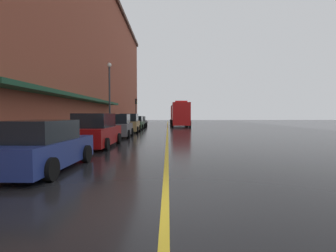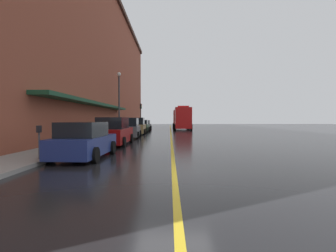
{
  "view_description": "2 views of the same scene",
  "coord_description": "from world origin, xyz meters",
  "px_view_note": "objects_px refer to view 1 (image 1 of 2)",
  "views": [
    {
      "loc": [
        0.06,
        -4.79,
        1.78
      ],
      "look_at": [
        0.14,
        16.9,
        0.8
      ],
      "focal_mm": 26.91,
      "sensor_mm": 36.0,
      "label": 1
    },
    {
      "loc": [
        -0.14,
        -8.09,
        1.74
      ],
      "look_at": [
        -0.35,
        23.62,
        0.86
      ],
      "focal_mm": 27.28,
      "sensor_mm": 36.0,
      "label": 2
    }
  ],
  "objects_px": {
    "parked_car_2": "(117,126)",
    "street_lamp_left": "(108,89)",
    "parked_car_1": "(95,131)",
    "parked_car_5": "(139,122)",
    "traffic_light_near": "(135,106)",
    "parked_car_3": "(129,124)",
    "parked_car_4": "(135,123)",
    "fire_truck": "(179,115)",
    "parked_car_0": "(41,147)",
    "parking_meter_0": "(73,127)"
  },
  "relations": [
    {
      "from": "parked_car_2",
      "to": "street_lamp_left",
      "type": "relative_size",
      "value": 0.6
    },
    {
      "from": "parked_car_1",
      "to": "parked_car_5",
      "type": "relative_size",
      "value": 1.15
    },
    {
      "from": "parked_car_2",
      "to": "traffic_light_near",
      "type": "height_order",
      "value": "traffic_light_near"
    },
    {
      "from": "parked_car_2",
      "to": "parked_car_3",
      "type": "height_order",
      "value": "parked_car_3"
    },
    {
      "from": "street_lamp_left",
      "to": "parked_car_4",
      "type": "bearing_deg",
      "value": 68.1
    },
    {
      "from": "fire_truck",
      "to": "parked_car_0",
      "type": "bearing_deg",
      "value": -11.92
    },
    {
      "from": "traffic_light_near",
      "to": "fire_truck",
      "type": "bearing_deg",
      "value": -28.41
    },
    {
      "from": "parked_car_5",
      "to": "fire_truck",
      "type": "relative_size",
      "value": 0.46
    },
    {
      "from": "parked_car_1",
      "to": "parked_car_2",
      "type": "height_order",
      "value": "parked_car_1"
    },
    {
      "from": "parked_car_0",
      "to": "parked_car_2",
      "type": "relative_size",
      "value": 1.04
    },
    {
      "from": "fire_truck",
      "to": "street_lamp_left",
      "type": "height_order",
      "value": "street_lamp_left"
    },
    {
      "from": "parked_car_1",
      "to": "fire_truck",
      "type": "relative_size",
      "value": 0.54
    },
    {
      "from": "parked_car_0",
      "to": "fire_truck",
      "type": "relative_size",
      "value": 0.48
    },
    {
      "from": "parked_car_2",
      "to": "fire_truck",
      "type": "height_order",
      "value": "fire_truck"
    },
    {
      "from": "street_lamp_left",
      "to": "fire_truck",
      "type": "bearing_deg",
      "value": 57.69
    },
    {
      "from": "traffic_light_near",
      "to": "parked_car_1",
      "type": "bearing_deg",
      "value": -87.21
    },
    {
      "from": "parked_car_3",
      "to": "parked_car_5",
      "type": "xyz_separation_m",
      "value": [
        -0.16,
        10.6,
        -0.14
      ]
    },
    {
      "from": "parked_car_4",
      "to": "parked_car_2",
      "type": "bearing_deg",
      "value": -179.8
    },
    {
      "from": "parking_meter_0",
      "to": "parked_car_1",
      "type": "bearing_deg",
      "value": -26.33
    },
    {
      "from": "parked_car_0",
      "to": "traffic_light_near",
      "type": "height_order",
      "value": "traffic_light_near"
    },
    {
      "from": "parking_meter_0",
      "to": "traffic_light_near",
      "type": "height_order",
      "value": "traffic_light_near"
    },
    {
      "from": "street_lamp_left",
      "to": "traffic_light_near",
      "type": "relative_size",
      "value": 1.61
    },
    {
      "from": "parked_car_4",
      "to": "parked_car_5",
      "type": "height_order",
      "value": "parked_car_4"
    },
    {
      "from": "parked_car_3",
      "to": "parked_car_4",
      "type": "xyz_separation_m",
      "value": [
        -0.06,
        5.47,
        -0.11
      ]
    },
    {
      "from": "fire_truck",
      "to": "traffic_light_near",
      "type": "xyz_separation_m",
      "value": [
        -7.11,
        3.85,
        1.39
      ]
    },
    {
      "from": "street_lamp_left",
      "to": "parked_car_5",
      "type": "bearing_deg",
      "value": 79.22
    },
    {
      "from": "fire_truck",
      "to": "parked_car_5",
      "type": "bearing_deg",
      "value": -71.5
    },
    {
      "from": "street_lamp_left",
      "to": "traffic_light_near",
      "type": "bearing_deg",
      "value": 87.65
    },
    {
      "from": "parked_car_0",
      "to": "street_lamp_left",
      "type": "xyz_separation_m",
      "value": [
        -2.02,
        17.99,
        3.64
      ]
    },
    {
      "from": "traffic_light_near",
      "to": "parking_meter_0",
      "type": "bearing_deg",
      "value": -90.13
    },
    {
      "from": "parking_meter_0",
      "to": "parked_car_0",
      "type": "bearing_deg",
      "value": -77.79
    },
    {
      "from": "parking_meter_0",
      "to": "fire_truck",
      "type": "bearing_deg",
      "value": 73.16
    },
    {
      "from": "fire_truck",
      "to": "parked_car_4",
      "type": "bearing_deg",
      "value": -39.64
    },
    {
      "from": "parked_car_4",
      "to": "parked_car_0",
      "type": "bearing_deg",
      "value": -179.98
    },
    {
      "from": "parked_car_2",
      "to": "parked_car_4",
      "type": "distance_m",
      "value": 11.03
    },
    {
      "from": "parked_car_1",
      "to": "street_lamp_left",
      "type": "xyz_separation_m",
      "value": [
        -2.04,
        12.13,
        3.54
      ]
    },
    {
      "from": "parked_car_3",
      "to": "parked_car_4",
      "type": "bearing_deg",
      "value": -0.93
    },
    {
      "from": "parked_car_3",
      "to": "traffic_light_near",
      "type": "xyz_separation_m",
      "value": [
        -1.44,
        16.54,
        2.28
      ]
    },
    {
      "from": "parked_car_1",
      "to": "fire_truck",
      "type": "bearing_deg",
      "value": -12.94
    },
    {
      "from": "parked_car_2",
      "to": "traffic_light_near",
      "type": "xyz_separation_m",
      "value": [
        -1.4,
        22.09,
        2.31
      ]
    },
    {
      "from": "parked_car_2",
      "to": "parking_meter_0",
      "type": "height_order",
      "value": "parked_car_2"
    },
    {
      "from": "parked_car_0",
      "to": "fire_truck",
      "type": "xyz_separation_m",
      "value": [
        5.76,
        30.28,
        1.01
      ]
    },
    {
      "from": "parked_car_0",
      "to": "parked_car_1",
      "type": "height_order",
      "value": "parked_car_1"
    },
    {
      "from": "parked_car_0",
      "to": "parked_car_4",
      "type": "distance_m",
      "value": 23.07
    },
    {
      "from": "parked_car_3",
      "to": "traffic_light_near",
      "type": "bearing_deg",
      "value": 3.45
    },
    {
      "from": "parked_car_3",
      "to": "parked_car_0",
      "type": "bearing_deg",
      "value": 178.22
    },
    {
      "from": "parked_car_0",
      "to": "parked_car_1",
      "type": "xyz_separation_m",
      "value": [
        0.02,
        5.85,
        0.1
      ]
    },
    {
      "from": "parked_car_2",
      "to": "parked_car_3",
      "type": "relative_size",
      "value": 0.98
    },
    {
      "from": "parked_car_2",
      "to": "fire_truck",
      "type": "bearing_deg",
      "value": -19.53
    },
    {
      "from": "parked_car_1",
      "to": "parking_meter_0",
      "type": "xyz_separation_m",
      "value": [
        -1.44,
        0.71,
        0.2
      ]
    }
  ]
}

